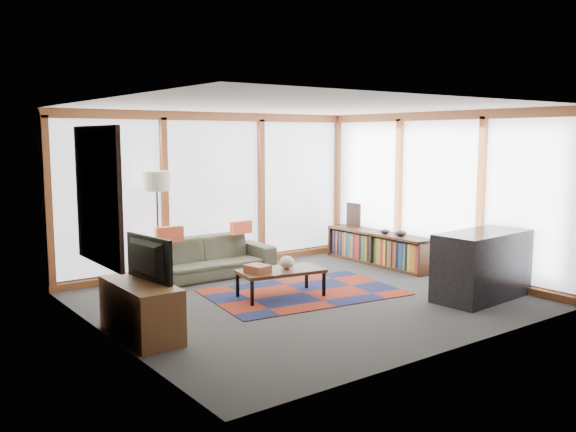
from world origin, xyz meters
TOP-DOWN VIEW (x-y plane):
  - ground at (0.00, 0.00)m, footprint 5.50×5.50m
  - room_envelope at (0.49, 0.56)m, footprint 5.52×5.02m
  - rug at (0.17, 0.26)m, footprint 2.85×2.04m
  - sofa at (-0.45, 1.95)m, footprint 2.14×0.85m
  - pillow_left at (-1.07, 1.98)m, footprint 0.44×0.18m
  - pillow_right at (0.22, 1.99)m, footprint 0.39×0.15m
  - floor_lamp at (-1.14, 2.23)m, footprint 0.42×0.42m
  - coffee_table at (-0.23, 0.26)m, footprint 1.24×0.77m
  - book_stack at (-0.58, 0.30)m, footprint 0.30×0.35m
  - vase at (-0.12, 0.27)m, footprint 0.24×0.24m
  - bookshelf at (2.43, 1.04)m, footprint 0.41×2.24m
  - bowl_a at (2.43, 0.52)m, footprint 0.24×0.24m
  - bowl_b at (2.39, 0.85)m, footprint 0.19×0.19m
  - shelf_picture at (2.55, 1.82)m, footprint 0.06×0.33m
  - tv_console at (-2.45, -0.17)m, footprint 0.51×1.22m
  - television at (-2.40, -0.13)m, footprint 0.23×0.88m
  - bar_counter at (1.95, -1.42)m, footprint 1.50×0.78m

SIDE VIEW (x-z plane):
  - ground at x=0.00m, z-range 0.00..0.00m
  - rug at x=0.17m, z-range 0.00..0.01m
  - coffee_table at x=-0.23m, z-range 0.00..0.39m
  - bookshelf at x=2.43m, z-range 0.00..0.56m
  - tv_console at x=-2.45m, z-range 0.00..0.61m
  - sofa at x=-0.45m, z-range 0.00..0.62m
  - book_stack at x=-0.58m, z-range 0.39..0.49m
  - bar_counter at x=1.95m, z-range 0.00..0.92m
  - vase at x=-0.12m, z-range 0.39..0.56m
  - bowl_b at x=2.39m, z-range 0.56..0.64m
  - bowl_a at x=2.43m, z-range 0.56..0.66m
  - pillow_right at x=0.22m, z-range 0.62..0.83m
  - pillow_left at x=-1.07m, z-range 0.62..0.85m
  - shelf_picture at x=2.55m, z-range 0.56..0.99m
  - floor_lamp at x=-1.14m, z-range 0.00..1.68m
  - television at x=-2.40m, z-range 0.61..1.11m
  - room_envelope at x=0.49m, z-range 0.23..2.85m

